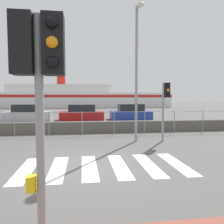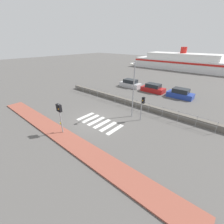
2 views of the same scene
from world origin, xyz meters
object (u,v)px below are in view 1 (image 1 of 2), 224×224
at_px(parked_car_red, 82,113).
at_px(ferry_boat, 78,98).
at_px(parked_car_silver, 28,114).
at_px(streetlamp, 137,59).
at_px(traffic_light_near, 39,73).
at_px(parked_car_blue, 131,113).
at_px(traffic_light_far, 166,98).

bearing_deg(parked_car_red, ferry_boat, 91.77).
distance_m(ferry_boat, parked_car_silver, 28.08).
distance_m(streetlamp, parked_car_silver, 13.20).
xyz_separation_m(traffic_light_near, parked_car_red, (0.43, 17.70, -1.73)).
bearing_deg(streetlamp, parked_car_red, 103.64).
height_order(ferry_boat, parked_car_silver, ferry_boat).
bearing_deg(parked_car_blue, traffic_light_far, -93.92).
bearing_deg(traffic_light_near, streetlamp, 67.47).
xyz_separation_m(parked_car_red, parked_car_blue, (4.63, 0.00, 0.01)).
bearing_deg(parked_car_red, parked_car_silver, 180.00).
height_order(traffic_light_near, parked_car_silver, traffic_light_near).
relative_size(parked_car_silver, parked_car_blue, 1.06).
relative_size(traffic_light_near, parked_car_silver, 0.73).
xyz_separation_m(traffic_light_near, parked_car_blue, (5.06, 17.70, -1.72)).
bearing_deg(parked_car_red, traffic_light_far, -69.67).
bearing_deg(parked_car_silver, parked_car_red, 0.00).
xyz_separation_m(parked_car_silver, parked_car_blue, (9.39, 0.00, -0.00)).
xyz_separation_m(parked_car_silver, parked_car_red, (4.76, 0.00, -0.01)).
bearing_deg(parked_car_silver, traffic_light_far, -50.57).
distance_m(streetlamp, parked_car_red, 11.28).
bearing_deg(parked_car_red, traffic_light_near, -91.40).
xyz_separation_m(traffic_light_far, streetlamp, (-1.36, 0.03, 1.79)).
distance_m(parked_car_silver, parked_car_red, 4.76).
distance_m(traffic_light_near, streetlamp, 7.92).
bearing_deg(parked_car_blue, traffic_light_near, -105.96).
relative_size(streetlamp, parked_car_red, 1.56).
bearing_deg(traffic_light_far, streetlamp, 178.70).
distance_m(traffic_light_near, traffic_light_far, 8.38).
relative_size(traffic_light_near, parked_car_red, 0.75).
bearing_deg(traffic_light_near, parked_car_blue, 74.04).
bearing_deg(traffic_light_far, parked_car_red, 110.33).
height_order(traffic_light_far, streetlamp, streetlamp).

